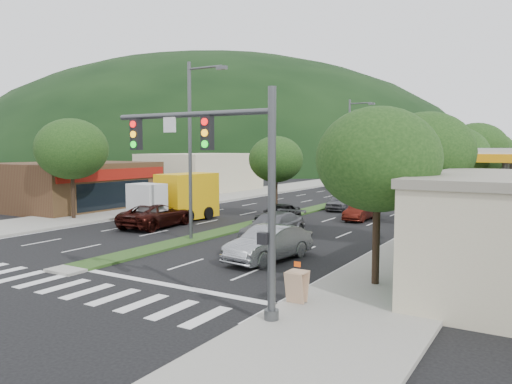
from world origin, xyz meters
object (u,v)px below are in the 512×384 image
Objects in this scene: tree_r_d at (476,149)px; tree_r_e at (490,152)px; sedan_silver at (269,243)px; tree_med_near at (276,159)px; a_frame_sign at (297,284)px; tree_r_c at (454,156)px; car_queue_d at (416,201)px; car_queue_e at (341,202)px; streetlight_near at (193,142)px; tree_r_b at (427,152)px; suv_maroon at (156,215)px; traffic_signal at (226,168)px; tree_med_far at (382,150)px; motorhome at (449,185)px; streetlight_mid at (351,145)px; box_truck at (179,199)px; car_queue_a at (278,214)px; tree_r_a at (378,159)px; car_queue_b at (273,226)px; tree_l_a at (72,149)px; car_queue_c at (360,212)px.

tree_r_d is 10.00m from tree_r_e.
tree_r_d is 25.22m from sedan_silver.
tree_med_near is 4.24× the size of a_frame_sign.
car_queue_d is (-4.86, 10.68, -4.14)m from tree_r_c.
sedan_silver is 1.17× the size of car_queue_e.
streetlight_near reaches higher than car_queue_e.
car_queue_d is at bearing 104.59° from tree_r_b.
suv_maroon is 4.00× the size of a_frame_sign.
tree_med_near is 1.42× the size of car_queue_e.
tree_med_far is (-9.03, 45.54, 0.36)m from traffic_signal.
streetlight_near is at bearing -109.89° from car_queue_d.
sedan_silver is 0.55× the size of motorhome.
tree_r_d is 0.72× the size of streetlight_near.
traffic_signal is 35.66m from streetlight_mid.
tree_r_c reaches higher than car_queue_e.
box_truck is (-5.50, -4.43, -2.82)m from tree_med_near.
car_queue_a is at bearing -158.71° from box_truck.
traffic_signal reaches higher than motorhome.
streetlight_mid reaches higher than tree_r_a.
tree_r_b is 1.31× the size of car_queue_b.
tree_med_near is 10.07m from streetlight_near.
tree_r_b is 24.09m from streetlight_mid.
tree_med_far is at bearing 92.74° from car_queue_e.
streetlight_mid is (-8.82, 34.54, 0.94)m from traffic_signal.
tree_r_a reaches higher than suv_maroon.
streetlight_near is (-11.79, -4.00, 0.55)m from tree_r_b.
tree_l_a is (-24.50, -10.00, 0.43)m from tree_r_c.
tree_med_near is at bearing 130.60° from tree_r_a.
a_frame_sign is (-1.50, -11.61, -4.26)m from tree_r_b.
car_queue_d is (-1.89, 32.22, -4.04)m from traffic_signal.
motorhome is 35.14m from a_frame_sign.
sedan_silver is (-5.66, -14.19, -3.93)m from tree_r_c.
motorhome is at bearing 72.26° from streetlight_near.
tree_r_c is 18.90m from box_truck.
tree_r_a is 1.10× the size of tree_med_near.
car_queue_c is at bearing 51.27° from car_queue_a.
tree_l_a is 19.79m from sedan_silver.
a_frame_sign is at bearing -94.37° from tree_r_c.
sedan_silver is at bearing -101.58° from motorhome.
tree_r_c is 12.17m from tree_med_near.
tree_l_a is at bearing -136.62° from motorhome.
box_truck is at bearing -84.64° from suv_maroon.
traffic_signal is 0.78× the size of motorhome.
motorhome reaches higher than car_queue_c.
tree_med_near is 7.21m from car_queue_c.
car_queue_d is (12.12, 20.08, -0.19)m from suv_maroon.
tree_r_a is 18.44m from tree_med_near.
box_truck is (7.00, 3.57, -3.57)m from tree_l_a.
traffic_signal is 18.93m from suv_maroon.
tree_r_b is 1.00× the size of tree_med_far.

